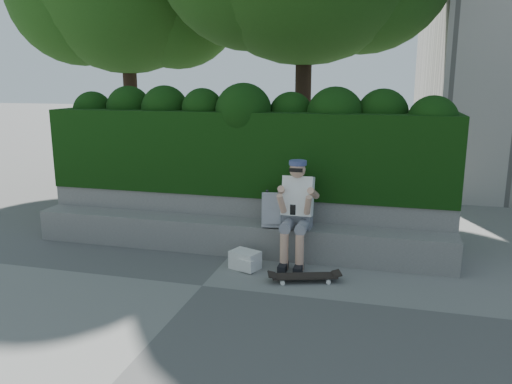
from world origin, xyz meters
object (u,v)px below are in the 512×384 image
(person, at_px, (297,208))
(backpack_ground, at_px, (245,260))
(skateboard, at_px, (304,276))
(backpack_plaid, at_px, (274,210))

(person, distance_m, backpack_ground, 0.96)
(skateboard, bearing_deg, backpack_plaid, 109.33)
(person, distance_m, backpack_plaid, 0.35)
(backpack_plaid, relative_size, backpack_ground, 1.30)
(skateboard, relative_size, backpack_plaid, 1.74)
(skateboard, relative_size, backpack_ground, 2.25)
(backpack_plaid, height_order, backpack_ground, backpack_plaid)
(person, height_order, backpack_plaid, person)
(backpack_plaid, distance_m, backpack_ground, 0.79)
(person, xyz_separation_m, backpack_plaid, (-0.33, 0.08, -0.07))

